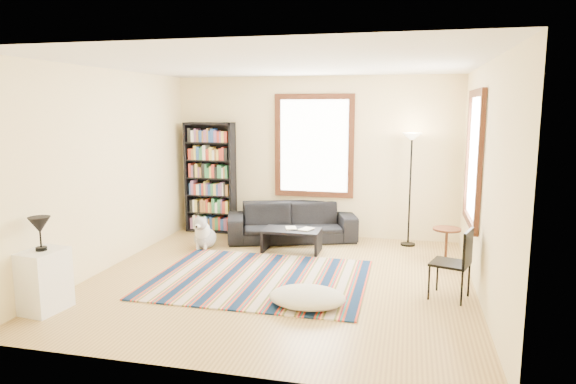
% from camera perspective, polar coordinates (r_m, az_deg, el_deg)
% --- Properties ---
extents(floor, '(5.00, 5.00, 0.10)m').
position_cam_1_polar(floor, '(6.97, -0.97, -10.03)').
color(floor, tan).
rests_on(floor, ground).
extents(ceiling, '(5.00, 5.00, 0.10)m').
position_cam_1_polar(ceiling, '(6.60, -1.04, 14.46)').
color(ceiling, white).
rests_on(ceiling, floor).
extents(wall_back, '(5.00, 0.10, 2.80)m').
position_cam_1_polar(wall_back, '(9.10, 2.99, 3.91)').
color(wall_back, '#F5E5A5').
rests_on(wall_back, floor).
extents(wall_front, '(5.00, 0.10, 2.80)m').
position_cam_1_polar(wall_front, '(4.24, -9.59, -2.54)').
color(wall_front, '#F5E5A5').
rests_on(wall_front, floor).
extents(wall_left, '(0.10, 5.00, 2.80)m').
position_cam_1_polar(wall_left, '(7.67, -19.82, 2.34)').
color(wall_left, '#F5E5A5').
rests_on(wall_left, floor).
extents(wall_right, '(0.10, 5.00, 2.80)m').
position_cam_1_polar(wall_right, '(6.49, 21.38, 1.06)').
color(wall_right, '#F5E5A5').
rests_on(wall_right, floor).
extents(window_back, '(1.20, 0.06, 1.60)m').
position_cam_1_polar(window_back, '(9.01, 2.91, 5.13)').
color(window_back, white).
rests_on(window_back, wall_back).
extents(window_right, '(0.06, 1.20, 1.60)m').
position_cam_1_polar(window_right, '(7.24, 19.99, 3.54)').
color(window_right, white).
rests_on(window_right, wall_right).
extents(rug, '(2.81, 2.24, 0.02)m').
position_cam_1_polar(rug, '(6.95, -3.13, -9.59)').
color(rug, '#0D2141').
rests_on(rug, floor).
extents(sofa, '(1.50, 2.33, 0.64)m').
position_cam_1_polar(sofa, '(8.85, 0.39, -3.33)').
color(sofa, black).
rests_on(sofa, floor).
extents(bookshelf, '(0.90, 0.30, 2.00)m').
position_cam_1_polar(bookshelf, '(9.46, -8.62, 1.59)').
color(bookshelf, black).
rests_on(bookshelf, floor).
extents(coffee_table, '(0.99, 0.70, 0.36)m').
position_cam_1_polar(coffee_table, '(8.18, 0.42, -5.39)').
color(coffee_table, black).
rests_on(coffee_table, floor).
extents(book_a, '(0.27, 0.23, 0.02)m').
position_cam_1_polar(book_a, '(8.16, -0.27, -4.05)').
color(book_a, beige).
rests_on(book_a, coffee_table).
extents(book_b, '(0.25, 0.29, 0.02)m').
position_cam_1_polar(book_b, '(8.15, 1.53, -4.07)').
color(book_b, beige).
rests_on(book_b, coffee_table).
extents(floor_cushion, '(1.07, 0.93, 0.22)m').
position_cam_1_polar(floor_cushion, '(6.02, 2.15, -11.60)').
color(floor_cushion, beige).
rests_on(floor_cushion, floor).
extents(floor_lamp, '(0.39, 0.39, 1.86)m').
position_cam_1_polar(floor_lamp, '(8.62, 13.40, 0.21)').
color(floor_lamp, black).
rests_on(floor_lamp, floor).
extents(side_table, '(0.52, 0.52, 0.54)m').
position_cam_1_polar(side_table, '(7.85, 17.16, -5.78)').
color(side_table, '#4B2112').
rests_on(side_table, floor).
extents(folding_chair, '(0.52, 0.51, 0.86)m').
position_cam_1_polar(folding_chair, '(6.46, 17.55, -7.59)').
color(folding_chair, black).
rests_on(folding_chair, floor).
extents(white_cabinet, '(0.44, 0.54, 0.70)m').
position_cam_1_polar(white_cabinet, '(6.43, -25.48, -8.89)').
color(white_cabinet, white).
rests_on(white_cabinet, floor).
extents(table_lamp, '(0.25, 0.25, 0.38)m').
position_cam_1_polar(table_lamp, '(6.29, -25.83, -4.20)').
color(table_lamp, black).
rests_on(table_lamp, white_cabinet).
extents(dog, '(0.40, 0.55, 0.55)m').
position_cam_1_polar(dog, '(8.46, -9.19, -4.36)').
color(dog, '#B8B8B8').
rests_on(dog, floor).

